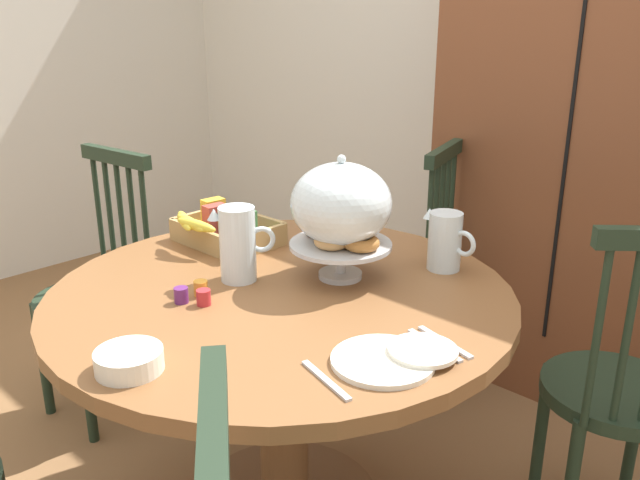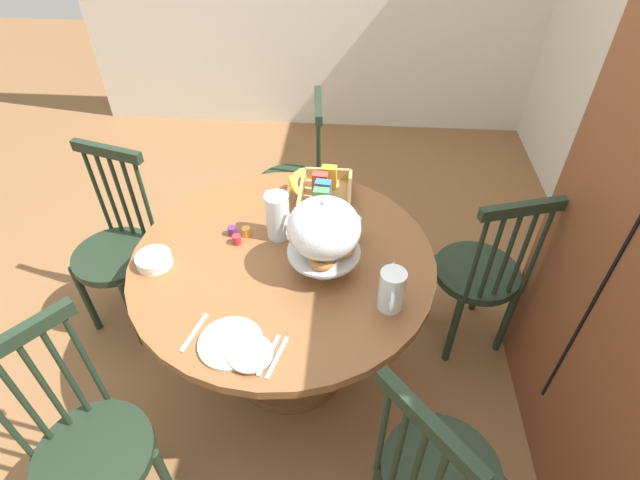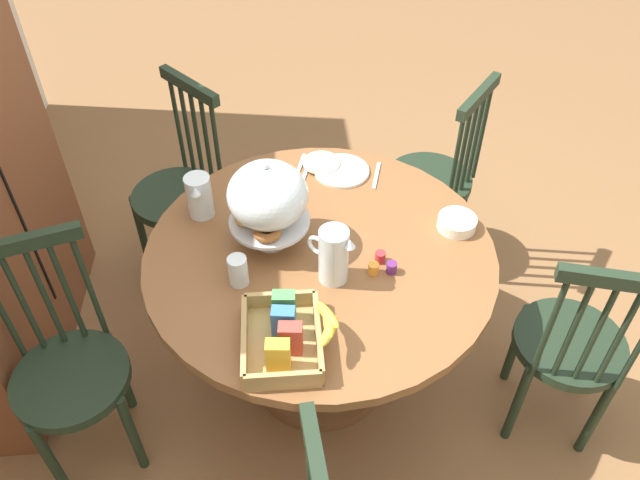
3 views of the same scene
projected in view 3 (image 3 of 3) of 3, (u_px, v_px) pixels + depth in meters
The scene contains 20 objects.
ground_plane at pixel (352, 393), 2.64m from camera, with size 10.00×10.00×0.00m, color brown.
dining_table at pixel (320, 290), 2.35m from camera, with size 1.23×1.23×0.74m.
windsor_chair_by_cabinet at pixel (570, 348), 2.25m from camera, with size 0.42×0.42×0.97m.
windsor_chair_facing_door at pixel (434, 182), 2.94m from camera, with size 0.47×0.47×0.97m.
windsor_chair_far_side at pixel (180, 194), 2.88m from camera, with size 0.47×0.47×0.97m.
windsor_chair_host_seat at pixel (70, 373), 2.18m from camera, with size 0.42×0.42×0.97m.
pastry_stand_with_dome at pixel (268, 198), 2.10m from camera, with size 0.28×0.28×0.34m.
orange_juice_pitcher at pixel (200, 197), 2.29m from camera, with size 0.18×0.09×0.17m.
milk_pitcher at pixel (333, 257), 2.05m from camera, with size 0.13×0.16×0.21m.
cereal_basket at pixel (288, 335), 1.88m from camera, with size 0.32×0.30×0.12m.
china_plate_large at pixel (342, 171), 2.52m from camera, with size 0.22×0.22×0.01m, color white.
china_plate_small at pixel (321, 163), 2.54m from camera, with size 0.15×0.15×0.01m, color white.
cereal_bowl at pixel (457, 223), 2.27m from camera, with size 0.14×0.14×0.04m, color white.
drinking_glass at pixel (238, 271), 2.06m from camera, with size 0.06×0.06×0.11m, color silver.
jam_jar_strawberry at pixel (380, 257), 2.15m from camera, with size 0.04×0.04×0.04m, color #B7282D.
jam_jar_apricot at pixel (374, 269), 2.11m from camera, with size 0.04×0.04×0.04m, color orange.
jam_jar_grape at pixel (391, 268), 2.11m from camera, with size 0.04×0.04×0.04m, color #5B2366.
table_knife at pixel (307, 167), 2.54m from camera, with size 0.17×0.01×0.01m, color silver.
dinner_fork at pixel (300, 167), 2.55m from camera, with size 0.17×0.01×0.01m, color silver.
soup_spoon at pixel (376, 176), 2.50m from camera, with size 0.17×0.01×0.01m, color silver.
Camera 3 is at (-1.46, 0.24, 2.29)m, focal length 35.54 mm.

